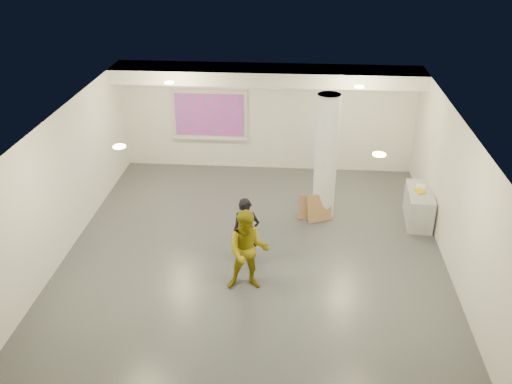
# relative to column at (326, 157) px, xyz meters

# --- Properties ---
(floor) EXTENTS (8.00, 9.00, 0.01)m
(floor) POSITION_rel_column_xyz_m (-1.50, -1.80, -1.50)
(floor) COLOR #3A3E43
(floor) RESTS_ON ground
(ceiling) EXTENTS (8.00, 9.00, 0.01)m
(ceiling) POSITION_rel_column_xyz_m (-1.50, -1.80, 1.50)
(ceiling) COLOR white
(ceiling) RESTS_ON floor
(wall_back) EXTENTS (8.00, 0.01, 3.00)m
(wall_back) POSITION_rel_column_xyz_m (-1.50, 2.70, 0.00)
(wall_back) COLOR silver
(wall_back) RESTS_ON floor
(wall_front) EXTENTS (8.00, 0.01, 3.00)m
(wall_front) POSITION_rel_column_xyz_m (-1.50, -6.30, 0.00)
(wall_front) COLOR silver
(wall_front) RESTS_ON floor
(wall_left) EXTENTS (0.01, 9.00, 3.00)m
(wall_left) POSITION_rel_column_xyz_m (-5.50, -1.80, 0.00)
(wall_left) COLOR silver
(wall_left) RESTS_ON floor
(wall_right) EXTENTS (0.01, 9.00, 3.00)m
(wall_right) POSITION_rel_column_xyz_m (2.50, -1.80, 0.00)
(wall_right) COLOR silver
(wall_right) RESTS_ON floor
(soffit_band) EXTENTS (8.00, 1.10, 0.36)m
(soffit_band) POSITION_rel_column_xyz_m (-1.50, 2.15, 1.32)
(soffit_band) COLOR silver
(soffit_band) RESTS_ON ceiling
(downlight_nw) EXTENTS (0.22, 0.22, 0.02)m
(downlight_nw) POSITION_rel_column_xyz_m (-3.70, 0.70, 1.48)
(downlight_nw) COLOR #FEE783
(downlight_nw) RESTS_ON ceiling
(downlight_ne) EXTENTS (0.22, 0.22, 0.02)m
(downlight_ne) POSITION_rel_column_xyz_m (0.70, 0.70, 1.48)
(downlight_ne) COLOR #FEE783
(downlight_ne) RESTS_ON ceiling
(downlight_sw) EXTENTS (0.22, 0.22, 0.02)m
(downlight_sw) POSITION_rel_column_xyz_m (-3.70, -3.30, 1.48)
(downlight_sw) COLOR #FEE783
(downlight_sw) RESTS_ON ceiling
(downlight_se) EXTENTS (0.22, 0.22, 0.02)m
(downlight_se) POSITION_rel_column_xyz_m (0.70, -3.30, 1.48)
(downlight_se) COLOR #FEE783
(downlight_se) RESTS_ON ceiling
(column) EXTENTS (0.52, 0.52, 3.00)m
(column) POSITION_rel_column_xyz_m (0.00, 0.00, 0.00)
(column) COLOR silver
(column) RESTS_ON floor
(projection_screen) EXTENTS (2.10, 0.13, 1.42)m
(projection_screen) POSITION_rel_column_xyz_m (-3.10, 2.65, 0.03)
(projection_screen) COLOR silver
(projection_screen) RESTS_ON wall_back
(credenza) EXTENTS (0.65, 1.38, 0.78)m
(credenza) POSITION_rel_column_xyz_m (2.22, -0.13, -1.11)
(credenza) COLOR #96989B
(credenza) RESTS_ON floor
(papers_stack) EXTENTS (0.28, 0.33, 0.02)m
(papers_stack) POSITION_rel_column_xyz_m (2.25, 0.08, -0.71)
(papers_stack) COLOR silver
(papers_stack) RESTS_ON credenza
(postit_pad) EXTENTS (0.25, 0.30, 0.03)m
(postit_pad) POSITION_rel_column_xyz_m (2.19, -0.15, -0.71)
(postit_pad) COLOR #E0B102
(postit_pad) RESTS_ON credenza
(cardboard_back) EXTENTS (0.63, 0.44, 0.65)m
(cardboard_back) POSITION_rel_column_xyz_m (-0.10, -0.29, -1.18)
(cardboard_back) COLOR olive
(cardboard_back) RESTS_ON floor
(cardboard_front) EXTENTS (0.55, 0.19, 0.60)m
(cardboard_front) POSITION_rel_column_xyz_m (-0.30, -0.22, -1.20)
(cardboard_front) COLOR olive
(cardboard_front) RESTS_ON floor
(woman) EXTENTS (0.58, 0.42, 1.50)m
(woman) POSITION_rel_column_xyz_m (-1.64, -2.27, -0.75)
(woman) COLOR black
(woman) RESTS_ON floor
(man) EXTENTS (0.86, 0.70, 1.66)m
(man) POSITION_rel_column_xyz_m (-1.52, -3.06, -0.67)
(man) COLOR olive
(man) RESTS_ON floor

